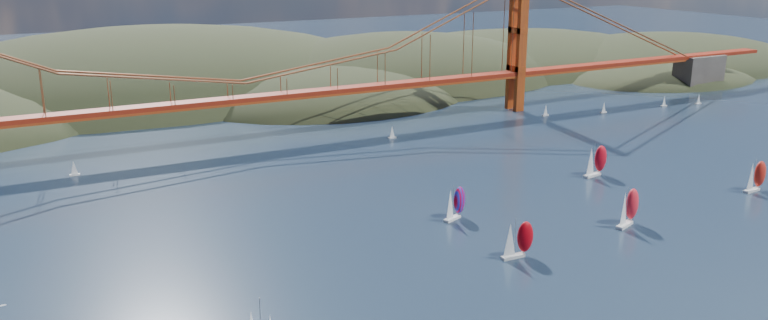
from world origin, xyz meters
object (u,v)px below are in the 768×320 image
Objects in this scene: racer_rwb at (455,203)px; racer_3 at (595,160)px; racer_0 at (517,239)px; racer_2 at (755,176)px; racer_1 at (628,207)px.

racer_3 is at bearing -11.47° from racer_rwb.
racer_0 is 90.49m from racer_2.
racer_3 reaches higher than racer_1.
racer_2 is at bearing 5.29° from racer_0.
racer_1 reaches higher than racer_0.
racer_rwb is at bearing 160.46° from racer_2.
racer_1 is (37.13, 3.17, 0.49)m from racer_0.
racer_rwb is at bearing 125.37° from racer_1.
racer_3 is at bearing 126.45° from racer_2.
racer_rwb is (-35.98, 24.39, -0.52)m from racer_1.
racer_1 is at bearing 177.31° from racer_2.
racer_3 is 60.07m from racer_rwb.
racer_2 is 1.05× the size of racer_rwb.
racer_1 is at bearing -56.77° from racer_rwb.
racer_2 is (90.26, 6.43, 0.17)m from racer_0.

